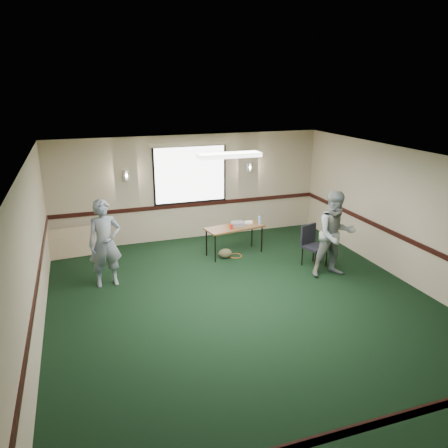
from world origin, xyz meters
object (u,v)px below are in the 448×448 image
object	(u,v)px
projector	(237,224)
conference_chair	(312,242)
person_right	(335,235)
person_left	(105,243)
folding_table	(235,229)

from	to	relation	value
projector	conference_chair	distance (m)	1.80
projector	person_right	world-z (taller)	person_right
projector	person_left	distance (m)	3.18
person_left	conference_chair	bearing A→B (deg)	-9.28
projector	person_right	bearing A→B (deg)	-40.60
folding_table	person_right	size ratio (longest dim) A/B	0.79
projector	person_left	bearing A→B (deg)	-155.92
conference_chair	person_left	world-z (taller)	person_left
projector	conference_chair	size ratio (longest dim) A/B	0.32
person_left	person_right	distance (m)	4.70
folding_table	projector	bearing A→B (deg)	6.81
folding_table	person_left	world-z (taller)	person_left
person_right	conference_chair	bearing A→B (deg)	107.48
folding_table	conference_chair	world-z (taller)	conference_chair
projector	conference_chair	xyz separation A→B (m)	(1.34, -1.19, -0.20)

